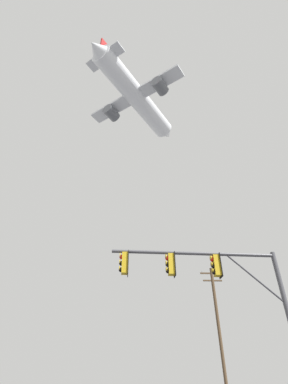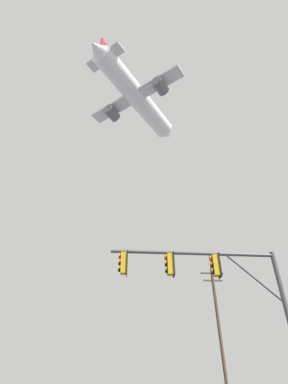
# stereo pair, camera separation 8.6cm
# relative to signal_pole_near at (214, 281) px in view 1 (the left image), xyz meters

# --- Properties ---
(signal_pole_near) EXTENTS (7.29, 0.64, 6.20)m
(signal_pole_near) POSITION_rel_signal_pole_near_xyz_m (0.00, 0.00, 0.00)
(signal_pole_near) COLOR #4C4C51
(signal_pole_near) RESTS_ON ground
(utility_pole) EXTENTS (2.20, 0.28, 10.59)m
(utility_pole) POSITION_rel_signal_pole_near_xyz_m (4.07, 15.18, 0.76)
(utility_pole) COLOR brown
(utility_pole) RESTS_ON ground
(airplane) EXTENTS (18.29, 23.10, 7.12)m
(airplane) POSITION_rel_signal_pole_near_xyz_m (-3.66, 24.05, 42.56)
(airplane) COLOR white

